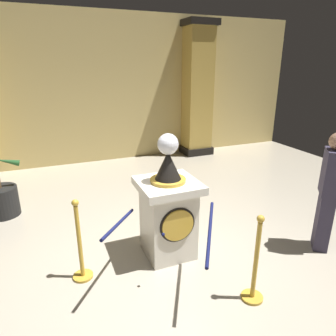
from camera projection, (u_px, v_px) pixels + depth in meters
The scene contains 9 objects.
ground_plane at pixel (165, 268), 3.83m from camera, with size 11.59×11.59×0.00m, color #B2A893.
back_wall at pixel (92, 90), 7.54m from camera, with size 11.59×0.16×3.67m, color tan.
pedestal_clock at pixel (168, 210), 3.94m from camera, with size 0.75×0.75×1.66m.
stanchion_near at pixel (80, 252), 3.56m from camera, with size 0.24×0.24×1.03m.
stanchion_far at pixel (255, 271), 3.23m from camera, with size 0.24×0.24×1.03m.
velvet_rope at pixel (163, 227), 3.25m from camera, with size 1.41×1.40×0.22m.
column_right at pixel (197, 91), 8.28m from camera, with size 0.83×0.83×3.53m.
potted_palm_left at pixel (1, 198), 5.09m from camera, with size 0.76×0.74×1.10m.
bystander_guest at pixel (329, 190), 4.00m from camera, with size 0.40×0.42×1.65m.
Camera 1 is at (-1.18, -2.98, 2.45)m, focal length 32.36 mm.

